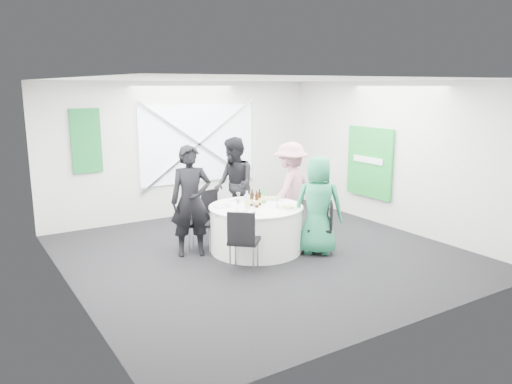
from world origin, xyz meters
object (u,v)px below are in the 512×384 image
person_woman_green (318,205)px  person_man_back_left (191,201)px  clear_water_bottle (247,202)px  green_water_bottle (264,196)px  chair_front_left (243,236)px  person_man_back (234,185)px  chair_back_right (291,209)px  chair_back_left (196,218)px  person_woman_pink (290,189)px  chair_back (213,209)px  chair_front_right (324,224)px  banquet_table (256,228)px

person_woman_green → person_man_back_left: bearing=10.2°
clear_water_bottle → green_water_bottle: bearing=23.2°
chair_front_left → person_man_back_left: (-0.30, 1.12, 0.35)m
chair_front_left → person_man_back_left: bearing=-31.9°
person_man_back → chair_back_right: bearing=60.4°
chair_back_left → person_woman_pink: person_woman_pink is taller
chair_back → person_woman_green: 2.08m
person_man_back → green_water_bottle: size_ratio=6.17×
chair_back → chair_front_right: (1.08, -1.86, 0.01)m
chair_front_right → person_woman_pink: (0.15, 1.16, 0.36)m
chair_front_right → clear_water_bottle: 1.32m
chair_back_left → person_woman_pink: bearing=-58.1°
green_water_bottle → person_man_back_left: bearing=168.9°
banquet_table → chair_back_right: chair_back_right is taller
person_man_back_left → person_woman_pink: bearing=22.8°
banquet_table → chair_back: bearing=100.1°
chair_front_right → person_man_back: person_man_back is taller
chair_front_right → green_water_bottle: green_water_bottle is taller
person_man_back → clear_water_bottle: 1.26m
person_man_back_left → person_man_back: 1.43m
chair_back_right → person_woman_pink: (0.01, 0.04, 0.38)m
chair_front_right → person_woman_green: person_woman_green is taller
banquet_table → chair_back: (-0.20, 1.15, 0.11)m
banquet_table → clear_water_bottle: clear_water_bottle is taller
clear_water_bottle → chair_front_right: bearing=-30.4°
chair_front_left → green_water_bottle: size_ratio=3.24×
chair_back → clear_water_bottle: bearing=-100.5°
banquet_table → green_water_bottle: bearing=28.4°
chair_back → clear_water_bottle: size_ratio=2.85×
chair_front_left → person_man_back: (0.92, 1.87, 0.34)m
person_man_back_left → person_man_back: person_man_back_left is taller
banquet_table → person_man_back_left: (-1.00, 0.37, 0.52)m
chair_front_right → person_man_back: (-0.66, 1.82, 0.40)m
green_water_bottle → chair_back_right: bearing=20.7°
chair_front_right → clear_water_bottle: (-1.09, 0.64, 0.38)m
person_woman_green → chair_front_right: bearing=-164.4°
person_man_back_left → person_woman_green: person_man_back_left is taller
chair_front_left → person_woman_pink: (1.73, 1.21, 0.30)m
green_water_bottle → clear_water_bottle: size_ratio=0.99×
chair_back_right → chair_front_right: 1.14m
chair_front_left → person_man_back_left: size_ratio=0.52×
chair_back_left → person_man_back: size_ratio=0.51×
chair_front_left → chair_back: bearing=-61.6°
chair_back → chair_front_left: (-0.50, -1.90, 0.07)m
banquet_table → person_man_back_left: bearing=159.8°
green_water_bottle → banquet_table: bearing=-151.6°
banquet_table → clear_water_bottle: size_ratio=5.31×
chair_back_left → person_man_back_left: size_ratio=0.51×
chair_back → chair_back_left: bearing=-148.1°
chair_back → chair_back_right: chair_back is taller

